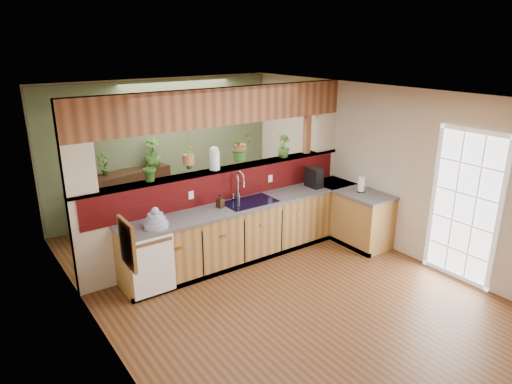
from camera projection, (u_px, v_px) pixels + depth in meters
ground at (275, 285)px, 6.37m from camera, size 4.60×7.00×0.01m
ceiling at (278, 97)px, 5.54m from camera, size 4.60×7.00×0.01m
wall_back at (164, 148)px, 8.67m from camera, size 4.60×0.02×2.60m
wall_left at (99, 240)px, 4.70m from camera, size 0.02×7.00×2.60m
wall_right at (391, 170)px, 7.21m from camera, size 0.02×7.00×2.60m
pass_through_partition at (224, 180)px, 7.05m from camera, size 4.60×0.21×2.60m
pass_through_ledge at (222, 169)px, 6.98m from camera, size 4.60×0.21×0.04m
header_beam at (221, 107)px, 6.67m from camera, size 4.60×0.15×0.55m
sage_backwall at (164, 148)px, 8.65m from camera, size 4.55×0.02×2.55m
countertop at (284, 223)px, 7.36m from camera, size 4.14×1.52×0.90m
dishwasher at (154, 267)px, 5.93m from camera, size 0.58×0.03×0.82m
navy_sink at (250, 207)px, 7.00m from camera, size 0.82×0.50×0.18m
french_door at (464, 209)px, 6.27m from camera, size 0.06×1.02×2.16m
framed_print at (127, 244)px, 4.01m from camera, size 0.04×0.35×0.45m
faucet at (239, 185)px, 6.96m from camera, size 0.21×0.21×0.48m
dish_stack at (156, 221)px, 6.00m from camera, size 0.33×0.33×0.29m
soap_dispenser at (220, 201)px, 6.71m from camera, size 0.11×0.11×0.20m
coffee_maker at (314, 178)px, 7.63m from camera, size 0.18×0.30×0.33m
paper_towel at (361, 185)px, 7.39m from camera, size 0.13×0.13×0.27m
glass_jar at (214, 158)px, 6.84m from camera, size 0.16×0.16×0.36m
ledge_plant_left at (151, 167)px, 6.28m from camera, size 0.23×0.19×0.42m
ledge_plant_right at (283, 146)px, 7.56m from camera, size 0.24×0.24×0.38m
hanging_plant_a at (188, 149)px, 6.54m from camera, size 0.22×0.19×0.51m
hanging_plant_b at (240, 135)px, 7.00m from camera, size 0.46×0.43×0.55m
shelving_console at (129, 200)px, 8.26m from camera, size 1.65×0.77×1.06m
shelf_plant_a at (103, 164)px, 7.82m from camera, size 0.24×0.20×0.39m
shelf_plant_b at (152, 153)px, 8.29m from camera, size 0.38×0.38×0.54m
floor_plant at (228, 207)px, 8.27m from camera, size 0.77×0.71×0.74m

